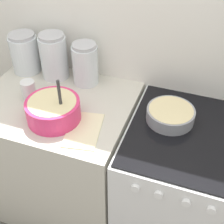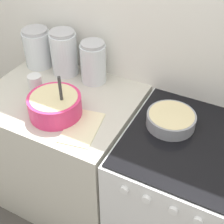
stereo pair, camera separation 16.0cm
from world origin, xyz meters
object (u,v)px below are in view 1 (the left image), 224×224
tin_can (29,90)px  stove (176,187)px  baking_pan (170,114)px  storage_jar_right (85,66)px  storage_jar_left (25,55)px  storage_jar_middle (54,59)px  mixing_bowl (53,109)px

tin_can → stove: bearing=1.3°
baking_pan → storage_jar_right: storage_jar_right is taller
storage_jar_right → storage_jar_left: bearing=180.0°
storage_jar_left → storage_jar_middle: size_ratio=0.89×
stove → mixing_bowl: mixing_bowl is taller
stove → storage_jar_right: bearing=159.9°
mixing_bowl → tin_can: 0.24m
baking_pan → storage_jar_left: bearing=169.5°
mixing_bowl → storage_jar_left: mixing_bowl is taller
stove → storage_jar_middle: 1.06m
stove → baking_pan: 0.50m
storage_jar_right → tin_can: size_ratio=2.24×
storage_jar_middle → stove: bearing=-15.6°
baking_pan → storage_jar_left: size_ratio=1.00×
stove → baking_pan: size_ratio=3.60×
baking_pan → storage_jar_middle: size_ratio=0.89×
stove → mixing_bowl: (-0.68, -0.13, 0.51)m
storage_jar_left → mixing_bowl: bearing=-43.9°
storage_jar_right → tin_can: 0.35m
storage_jar_middle → storage_jar_right: storage_jar_middle is taller
mixing_bowl → baking_pan: mixing_bowl is taller
tin_can → storage_jar_middle: bearing=83.3°
stove → tin_can: tin_can is taller
baking_pan → storage_jar_middle: 0.78m
storage_jar_middle → storage_jar_right: (0.20, -0.00, -0.01)m
storage_jar_right → storage_jar_middle: bearing=180.0°
baking_pan → storage_jar_left: (-0.96, 0.18, 0.07)m
baking_pan → tin_can: bearing=-174.0°
baking_pan → storage_jar_right: bearing=162.1°
mixing_bowl → storage_jar_middle: 0.42m
tin_can → baking_pan: bearing=6.0°
stove → storage_jar_middle: (-0.86, 0.24, 0.57)m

